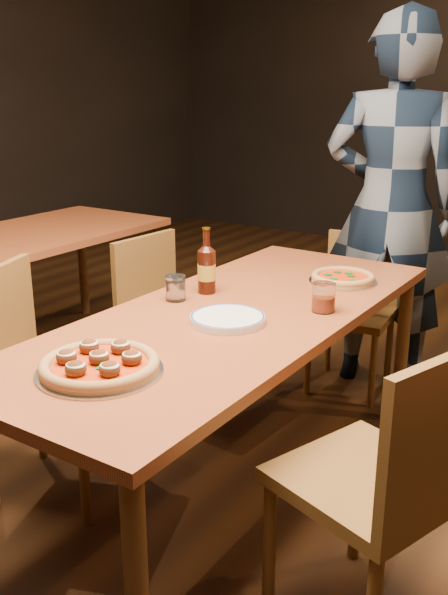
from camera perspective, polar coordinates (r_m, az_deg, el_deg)
The scene contains 13 objects.
ground at distance 2.75m, azimuth 0.60°, elevation -16.24°, with size 9.00×9.00×0.00m, color black.
table_main at distance 2.43m, azimuth 0.65°, elevation -2.88°, with size 0.80×2.00×0.75m.
chair_main_nw at distance 2.61m, azimuth -14.34°, elevation -6.88°, with size 0.44×0.44×0.94m, color brown, non-canonical shape.
chair_main_sw at distance 3.19m, azimuth -4.17°, elevation -2.27°, with size 0.41×0.41×0.89m, color brown, non-canonical shape.
chair_main_e at distance 1.97m, azimuth 12.37°, elevation -14.93°, with size 0.45×0.45×0.97m, color brown, non-canonical shape.
chair_end at distance 3.47m, azimuth 10.93°, elevation -1.32°, with size 0.39×0.39×0.84m, color brown, non-canonical shape.
pizza_meatball at distance 1.94m, azimuth -10.67°, elevation -5.67°, with size 0.37×0.37×0.07m.
pizza_margherita at distance 2.82m, azimuth 10.20°, elevation 1.69°, with size 0.28×0.28×0.04m.
plate_stack at distance 2.30m, azimuth 0.32°, elevation -1.87°, with size 0.26×0.26×0.03m, color white.
beer_bottle at distance 2.61m, azimuth -1.51°, elevation 2.36°, with size 0.07×0.07×0.26m.
water_glass at distance 2.54m, azimuth -4.19°, elevation 0.81°, with size 0.08×0.08×0.10m, color white.
amber_glass at distance 2.43m, azimuth 8.57°, elevation 0.01°, with size 0.09×0.09×0.11m, color #A23412.
diner at distance 3.50m, azimuth 14.19°, elevation 7.55°, with size 0.69×0.45×1.90m, color black.
Camera 1 is at (1.24, -1.91, 1.54)m, focal length 40.00 mm.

